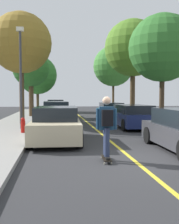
# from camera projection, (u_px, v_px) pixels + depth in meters

# --- Properties ---
(ground) EXTENTS (80.00, 80.00, 0.00)m
(ground) POSITION_uv_depth(u_px,v_px,m) (133.00, 160.00, 7.89)
(ground) COLOR #2D2D30
(center_line) EXTENTS (0.12, 39.20, 0.01)m
(center_line) POSITION_uv_depth(u_px,v_px,m) (107.00, 138.00, 11.85)
(center_line) COLOR gold
(center_line) RESTS_ON ground
(parked_car_left_nearest) EXTENTS (2.07, 4.46, 1.39)m
(parked_car_left_nearest) POSITION_uv_depth(u_px,v_px,m) (56.00, 125.00, 11.00)
(parked_car_left_nearest) COLOR #BCAD89
(parked_car_left_nearest) RESTS_ON ground
(parked_car_left_near) EXTENTS (1.95, 4.62, 1.46)m
(parked_car_left_near) POSITION_uv_depth(u_px,v_px,m) (56.00, 113.00, 18.09)
(parked_car_left_near) COLOR #196066
(parked_car_left_near) RESTS_ON ground
(parked_car_left_far) EXTENTS (1.97, 4.55, 1.27)m
(parked_car_left_far) POSITION_uv_depth(u_px,v_px,m) (55.00, 110.00, 23.65)
(parked_car_left_far) COLOR navy
(parked_car_left_far) RESTS_ON ground
(parked_car_left_farthest) EXTENTS (2.11, 4.43, 1.40)m
(parked_car_left_farthest) POSITION_uv_depth(u_px,v_px,m) (55.00, 106.00, 30.54)
(parked_car_left_farthest) COLOR #1E5B33
(parked_car_left_farthest) RESTS_ON ground
(parked_car_right_near) EXTENTS (1.89, 4.65, 1.32)m
(parked_car_right_near) POSITION_uv_depth(u_px,v_px,m) (132.00, 116.00, 15.84)
(parked_car_right_near) COLOR navy
(parked_car_right_near) RESTS_ON ground
(parked_car_right_far) EXTENTS (1.99, 4.51, 1.29)m
(parked_car_right_far) POSITION_uv_depth(u_px,v_px,m) (111.00, 111.00, 21.76)
(parked_car_right_far) COLOR #196066
(parked_car_right_far) RESTS_ON ground
(street_tree_left_nearest) EXTENTS (3.61, 3.61, 6.64)m
(street_tree_left_nearest) POSITION_uv_depth(u_px,v_px,m) (21.00, 43.00, 16.31)
(street_tree_left_nearest) COLOR #4C3823
(street_tree_left_nearest) RESTS_ON sidewalk_left
(street_tree_left_near) EXTENTS (3.06, 3.06, 5.52)m
(street_tree_left_near) POSITION_uv_depth(u_px,v_px,m) (31.00, 69.00, 22.92)
(street_tree_left_near) COLOR #4C3823
(street_tree_left_near) RESTS_ON sidewalk_left
(street_tree_left_far) EXTENTS (4.43, 4.43, 6.31)m
(street_tree_left_far) POSITION_uv_depth(u_px,v_px,m) (37.00, 75.00, 31.60)
(street_tree_left_far) COLOR #4C3823
(street_tree_left_far) RESTS_ON sidewalk_left
(street_tree_right_nearest) EXTENTS (4.04, 4.04, 6.56)m
(street_tree_right_nearest) POSITION_uv_depth(u_px,v_px,m) (163.00, 48.00, 16.40)
(street_tree_right_nearest) COLOR #3D2D1E
(street_tree_right_nearest) RESTS_ON sidewalk_right
(street_tree_right_near) EXTENTS (4.66, 4.66, 7.95)m
(street_tree_right_near) POSITION_uv_depth(u_px,v_px,m) (133.00, 48.00, 22.59)
(street_tree_right_near) COLOR #4C3823
(street_tree_right_near) RESTS_ON sidewalk_right
(street_tree_right_far) EXTENTS (4.41, 4.41, 7.15)m
(street_tree_right_far) POSITION_uv_depth(u_px,v_px,m) (113.00, 66.00, 30.18)
(street_tree_right_far) COLOR #4C3823
(street_tree_right_far) RESTS_ON sidewalk_right
(fire_hydrant) EXTENTS (0.20, 0.20, 0.70)m
(fire_hydrant) POSITION_uv_depth(u_px,v_px,m) (23.00, 125.00, 12.63)
(fire_hydrant) COLOR #B2140F
(fire_hydrant) RESTS_ON sidewalk_left
(streetlamp) EXTENTS (0.36, 0.24, 5.13)m
(streetlamp) POSITION_uv_depth(u_px,v_px,m) (21.00, 71.00, 13.92)
(streetlamp) COLOR #38383D
(streetlamp) RESTS_ON sidewalk_left
(skateboard) EXTENTS (0.27, 0.85, 0.10)m
(skateboard) POSITION_uv_depth(u_px,v_px,m) (106.00, 158.00, 7.69)
(skateboard) COLOR black
(skateboard) RESTS_ON ground
(skateboarder) EXTENTS (0.58, 0.70, 1.71)m
(skateboarder) POSITION_uv_depth(u_px,v_px,m) (107.00, 123.00, 7.60)
(skateboarder) COLOR black
(skateboarder) RESTS_ON skateboard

